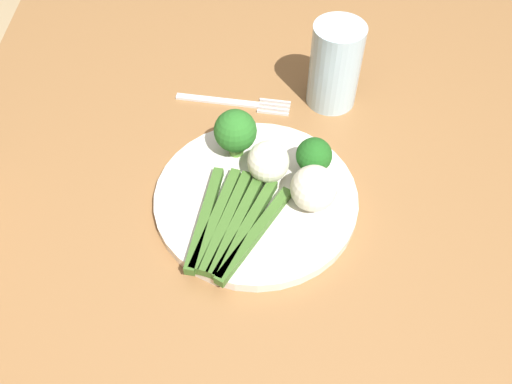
{
  "coord_description": "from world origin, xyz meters",
  "views": [
    {
      "loc": [
        0.41,
        -0.05,
        1.26
      ],
      "look_at": [
        0.02,
        -0.05,
        0.77
      ],
      "focal_mm": 36.96,
      "sensor_mm": 36.0,
      "label": 1
    }
  ],
  "objects_px": {
    "asparagus_bundle": "(231,224)",
    "water_glass": "(335,66)",
    "dining_table": "(290,233)",
    "plate": "(256,198)",
    "fork": "(235,103)",
    "cauliflower_back_right": "(268,162)",
    "broccoli_front": "(235,132)",
    "cauliflower_right": "(314,188)",
    "broccoli_back": "(314,156)"
  },
  "relations": [
    {
      "from": "plate",
      "to": "cauliflower_right",
      "type": "distance_m",
      "value": 0.08
    },
    {
      "from": "plate",
      "to": "cauliflower_back_right",
      "type": "relative_size",
      "value": 4.79
    },
    {
      "from": "broccoli_front",
      "to": "cauliflower_back_right",
      "type": "height_order",
      "value": "broccoli_front"
    },
    {
      "from": "broccoli_back",
      "to": "water_glass",
      "type": "xyz_separation_m",
      "value": [
        -0.15,
        0.04,
        0.01
      ]
    },
    {
      "from": "plate",
      "to": "cauliflower_right",
      "type": "bearing_deg",
      "value": 78.68
    },
    {
      "from": "broccoli_back",
      "to": "water_glass",
      "type": "height_order",
      "value": "water_glass"
    },
    {
      "from": "dining_table",
      "to": "water_glass",
      "type": "distance_m",
      "value": 0.24
    },
    {
      "from": "broccoli_front",
      "to": "broccoli_back",
      "type": "xyz_separation_m",
      "value": [
        0.04,
        0.09,
        -0.01
      ]
    },
    {
      "from": "dining_table",
      "to": "fork",
      "type": "distance_m",
      "value": 0.2
    },
    {
      "from": "cauliflower_right",
      "to": "fork",
      "type": "xyz_separation_m",
      "value": [
        -0.19,
        -0.09,
        -0.04
      ]
    },
    {
      "from": "fork",
      "to": "asparagus_bundle",
      "type": "bearing_deg",
      "value": -80.12
    },
    {
      "from": "asparagus_bundle",
      "to": "dining_table",
      "type": "bearing_deg",
      "value": -28.03
    },
    {
      "from": "asparagus_bundle",
      "to": "fork",
      "type": "height_order",
      "value": "asparagus_bundle"
    },
    {
      "from": "cauliflower_right",
      "to": "fork",
      "type": "relative_size",
      "value": 0.33
    },
    {
      "from": "fork",
      "to": "broccoli_back",
      "type": "bearing_deg",
      "value": -45.66
    },
    {
      "from": "plate",
      "to": "water_glass",
      "type": "height_order",
      "value": "water_glass"
    },
    {
      "from": "fork",
      "to": "water_glass",
      "type": "distance_m",
      "value": 0.15
    },
    {
      "from": "asparagus_bundle",
      "to": "cauliflower_right",
      "type": "height_order",
      "value": "cauliflower_right"
    },
    {
      "from": "dining_table",
      "to": "asparagus_bundle",
      "type": "bearing_deg",
      "value": -48.58
    },
    {
      "from": "plate",
      "to": "asparagus_bundle",
      "type": "bearing_deg",
      "value": -32.06
    },
    {
      "from": "broccoli_front",
      "to": "fork",
      "type": "xyz_separation_m",
      "value": [
        -0.11,
        -0.0,
        -0.05
      ]
    },
    {
      "from": "plate",
      "to": "broccoli_back",
      "type": "distance_m",
      "value": 0.09
    },
    {
      "from": "asparagus_bundle",
      "to": "cauliflower_back_right",
      "type": "relative_size",
      "value": 3.11
    },
    {
      "from": "asparagus_bundle",
      "to": "fork",
      "type": "bearing_deg",
      "value": 20.3
    },
    {
      "from": "fork",
      "to": "dining_table",
      "type": "bearing_deg",
      "value": -54.09
    },
    {
      "from": "broccoli_back",
      "to": "asparagus_bundle",
      "type": "bearing_deg",
      "value": -51.0
    },
    {
      "from": "asparagus_bundle",
      "to": "fork",
      "type": "distance_m",
      "value": 0.23
    },
    {
      "from": "asparagus_bundle",
      "to": "water_glass",
      "type": "bearing_deg",
      "value": -10.41
    },
    {
      "from": "plate",
      "to": "asparagus_bundle",
      "type": "distance_m",
      "value": 0.06
    },
    {
      "from": "asparagus_bundle",
      "to": "cauliflower_right",
      "type": "xyz_separation_m",
      "value": [
        -0.03,
        0.1,
        0.02
      ]
    },
    {
      "from": "dining_table",
      "to": "water_glass",
      "type": "relative_size",
      "value": 11.49
    },
    {
      "from": "cauliflower_right",
      "to": "broccoli_back",
      "type": "bearing_deg",
      "value": 175.35
    },
    {
      "from": "dining_table",
      "to": "cauliflower_right",
      "type": "height_order",
      "value": "cauliflower_right"
    },
    {
      "from": "water_glass",
      "to": "fork",
      "type": "bearing_deg",
      "value": -87.29
    },
    {
      "from": "broccoli_front",
      "to": "water_glass",
      "type": "xyz_separation_m",
      "value": [
        -0.12,
        0.13,
        0.01
      ]
    },
    {
      "from": "broccoli_back",
      "to": "cauliflower_right",
      "type": "bearing_deg",
      "value": -4.65
    },
    {
      "from": "asparagus_bundle",
      "to": "fork",
      "type": "relative_size",
      "value": 0.96
    },
    {
      "from": "asparagus_bundle",
      "to": "broccoli_back",
      "type": "distance_m",
      "value": 0.13
    },
    {
      "from": "broccoli_front",
      "to": "dining_table",
      "type": "bearing_deg",
      "value": 56.23
    },
    {
      "from": "broccoli_front",
      "to": "broccoli_back",
      "type": "relative_size",
      "value": 1.22
    },
    {
      "from": "plate",
      "to": "broccoli_front",
      "type": "height_order",
      "value": "broccoli_front"
    },
    {
      "from": "asparagus_bundle",
      "to": "cauliflower_back_right",
      "type": "distance_m",
      "value": 0.09
    },
    {
      "from": "dining_table",
      "to": "broccoli_front",
      "type": "xyz_separation_m",
      "value": [
        -0.05,
        -0.07,
        0.15
      ]
    },
    {
      "from": "broccoli_front",
      "to": "cauliflower_right",
      "type": "distance_m",
      "value": 0.12
    },
    {
      "from": "cauliflower_right",
      "to": "fork",
      "type": "distance_m",
      "value": 0.22
    },
    {
      "from": "cauliflower_back_right",
      "to": "dining_table",
      "type": "bearing_deg",
      "value": 74.87
    },
    {
      "from": "asparagus_bundle",
      "to": "broccoli_front",
      "type": "xyz_separation_m",
      "value": [
        -0.12,
        0.0,
        0.03
      ]
    },
    {
      "from": "broccoli_back",
      "to": "cauliflower_back_right",
      "type": "height_order",
      "value": "broccoli_back"
    },
    {
      "from": "plate",
      "to": "broccoli_front",
      "type": "xyz_separation_m",
      "value": [
        -0.07,
        -0.02,
        0.05
      ]
    },
    {
      "from": "plate",
      "to": "asparagus_bundle",
      "type": "height_order",
      "value": "asparagus_bundle"
    }
  ]
}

